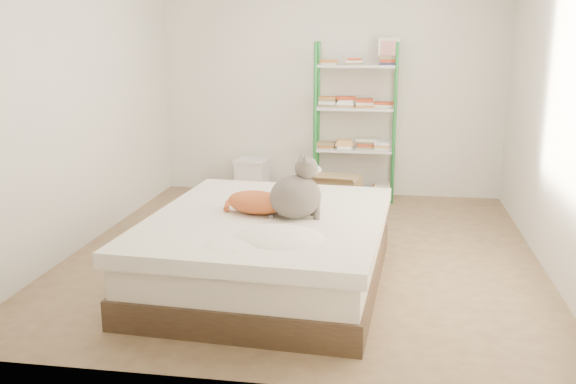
% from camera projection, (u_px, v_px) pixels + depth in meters
% --- Properties ---
extents(room, '(3.81, 4.21, 2.61)m').
position_uv_depth(room, '(305.00, 96.00, 5.07)').
color(room, '#998359').
rests_on(room, ground).
extents(bed, '(1.75, 2.13, 0.52)m').
position_uv_depth(bed, '(268.00, 249.00, 4.66)').
color(bed, brown).
rests_on(bed, ground).
extents(orange_cat, '(0.58, 0.40, 0.21)m').
position_uv_depth(orange_cat, '(256.00, 199.00, 4.60)').
color(orange_cat, '#D35C31').
rests_on(orange_cat, bed).
extents(grey_cat, '(0.48, 0.44, 0.45)m').
position_uv_depth(grey_cat, '(296.00, 187.00, 4.46)').
color(grey_cat, '#695F58').
rests_on(grey_cat, bed).
extents(shelf_unit, '(0.88, 0.36, 1.74)m').
position_uv_depth(shelf_unit, '(356.00, 124.00, 6.94)').
color(shelf_unit, '#27883A').
rests_on(shelf_unit, ground).
extents(cardboard_box, '(0.60, 0.59, 0.44)m').
position_uv_depth(cardboard_box, '(332.00, 195.00, 6.51)').
color(cardboard_box, '#866D4C').
rests_on(cardboard_box, ground).
extents(white_bin, '(0.39, 0.35, 0.41)m').
position_uv_depth(white_bin, '(252.00, 177.00, 7.24)').
color(white_bin, white).
rests_on(white_bin, ground).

